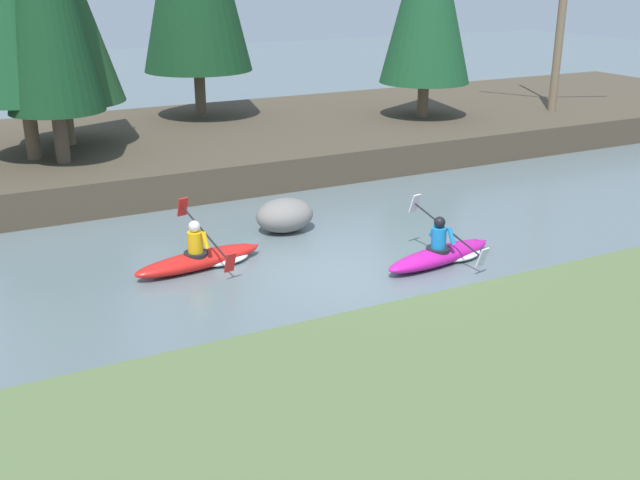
{
  "coord_description": "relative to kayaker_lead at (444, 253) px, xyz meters",
  "views": [
    {
      "loc": [
        -6.57,
        -11.63,
        5.63
      ],
      "look_at": [
        -0.29,
        0.76,
        0.55
      ],
      "focal_mm": 42.0,
      "sensor_mm": 36.0,
      "label": 1
    }
  ],
  "objects": [
    {
      "name": "ground_plane",
      "position": [
        -2.03,
        0.2,
        -0.2
      ],
      "size": [
        90.0,
        90.0,
        0.0
      ],
      "primitive_type": "plane",
      "color": "slate"
    },
    {
      "name": "bare_tree_mid_upstream",
      "position": [
        10.54,
        8.32,
        3.97
      ],
      "size": [
        3.83,
        3.78,
        6.97
      ],
      "color": "#7A664C",
      "rests_on": "riverbank_far"
    },
    {
      "name": "riverbank_near",
      "position": [
        -2.03,
        -5.25,
        0.21
      ],
      "size": [
        44.0,
        5.23,
        0.82
      ],
      "color": "#5B7042",
      "rests_on": "ground"
    },
    {
      "name": "kayaker_lead",
      "position": [
        0.0,
        0.0,
        0.0
      ],
      "size": [
        2.79,
        2.06,
        1.2
      ],
      "rotation": [
        0.0,
        0.0,
        0.17
      ],
      "color": "#C61999",
      "rests_on": "ground"
    },
    {
      "name": "boulder_midstream",
      "position": [
        -2.08,
        3.19,
        0.18
      ],
      "size": [
        1.34,
        1.04,
        0.75
      ],
      "color": "gray",
      "rests_on": "ground"
    },
    {
      "name": "kayaker_middle",
      "position": [
        -4.4,
        1.95,
        0.0
      ],
      "size": [
        2.8,
        2.07,
        1.2
      ],
      "rotation": [
        0.0,
        0.0,
        0.16
      ],
      "color": "red",
      "rests_on": "ground"
    },
    {
      "name": "riverbank_far",
      "position": [
        -2.03,
        10.62,
        0.25
      ],
      "size": [
        44.0,
        9.4,
        0.89
      ],
      "color": "#4C4233",
      "rests_on": "ground"
    }
  ]
}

